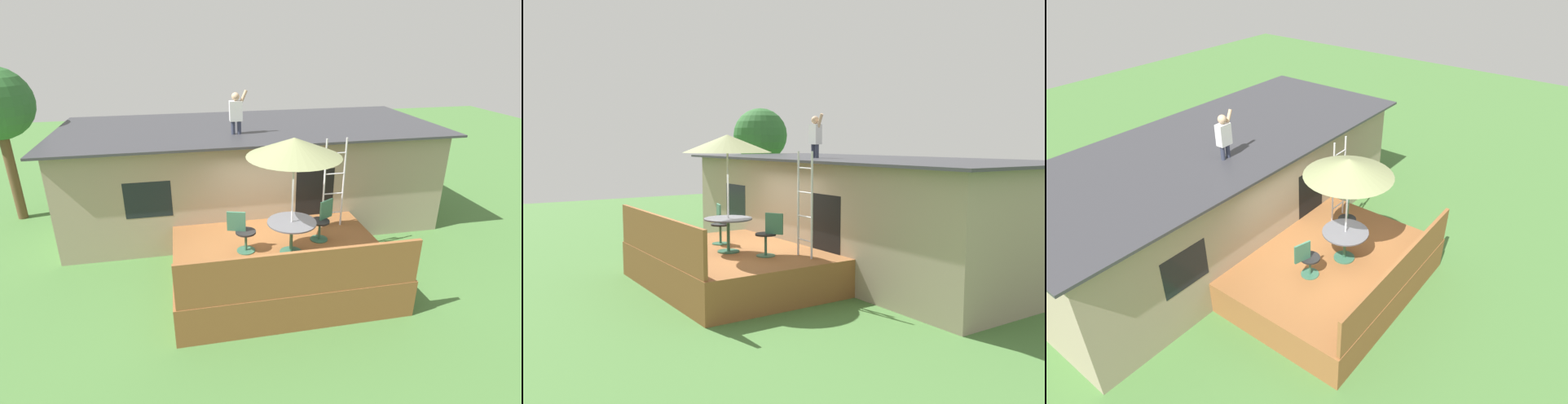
% 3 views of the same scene
% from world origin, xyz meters
% --- Properties ---
extents(ground_plane, '(40.00, 40.00, 0.00)m').
position_xyz_m(ground_plane, '(0.00, 0.00, 0.00)').
color(ground_plane, '#477538').
extents(house, '(10.50, 4.50, 2.78)m').
position_xyz_m(house, '(-0.00, 3.60, 1.40)').
color(house, gray).
rests_on(house, ground).
extents(deck, '(4.61, 3.52, 0.80)m').
position_xyz_m(deck, '(0.00, 0.00, 0.40)').
color(deck, brown).
rests_on(deck, ground).
extents(deck_railing, '(4.51, 0.08, 0.90)m').
position_xyz_m(deck_railing, '(0.00, -1.71, 1.25)').
color(deck_railing, brown).
rests_on(deck_railing, deck).
extents(patio_table, '(1.04, 1.04, 0.74)m').
position_xyz_m(patio_table, '(0.20, -0.21, 1.39)').
color(patio_table, '#33664C').
rests_on(patio_table, deck).
extents(patio_umbrella, '(1.90, 1.90, 2.54)m').
position_xyz_m(patio_umbrella, '(0.20, -0.21, 3.15)').
color(patio_umbrella, silver).
rests_on(patio_umbrella, deck).
extents(step_ladder, '(0.52, 0.04, 2.20)m').
position_xyz_m(step_ladder, '(1.53, 0.89, 1.90)').
color(step_ladder, silver).
rests_on(step_ladder, deck).
extents(person_figure, '(0.47, 0.20, 1.11)m').
position_xyz_m(person_figure, '(-0.52, 2.66, 3.39)').
color(person_figure, '#33384C').
rests_on(person_figure, house).
extents(patio_chair_left, '(0.61, 0.44, 0.92)m').
position_xyz_m(patio_chair_left, '(-0.80, 0.09, 1.26)').
color(patio_chair_left, '#33664C').
rests_on(patio_chair_left, deck).
extents(patio_chair_right, '(0.58, 0.44, 0.92)m').
position_xyz_m(patio_chair_right, '(1.06, 0.29, 1.26)').
color(patio_chair_right, '#33664C').
rests_on(patio_chair_right, deck).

